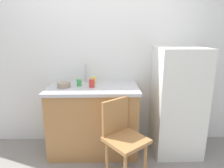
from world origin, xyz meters
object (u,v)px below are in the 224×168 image
refrigerator (177,101)px  terracotta_bowl (64,85)px  cup_green (79,83)px  cup_yellow (93,80)px  cup_red (92,83)px  chair (123,136)px

refrigerator → terracotta_bowl: size_ratio=8.42×
cup_green → cup_yellow: 0.21m
cup_red → cup_yellow: size_ratio=1.08×
cup_yellow → chair: bearing=-62.1°
refrigerator → cup_red: size_ratio=13.82×
cup_yellow → cup_red: bearing=-93.1°
refrigerator → chair: 0.94m
chair → cup_yellow: cup_yellow is taller
refrigerator → cup_yellow: size_ratio=14.91×
cup_green → cup_yellow: (0.18, 0.11, 0.00)m
chair → terracotta_bowl: (-0.73, 0.51, 0.45)m
cup_red → chair: bearing=-54.1°
terracotta_bowl → cup_red: 0.36m
cup_green → chair: bearing=-46.5°
refrigerator → chair: bearing=-146.0°
refrigerator → chair: refrigerator is taller
refrigerator → cup_green: (-1.30, 0.05, 0.25)m
terracotta_bowl → cup_yellow: cup_yellow is taller
terracotta_bowl → cup_green: cup_green is taller
cup_red → cup_yellow: (0.01, 0.17, -0.00)m
cup_red → cup_yellow: 0.17m
chair → cup_green: cup_green is taller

